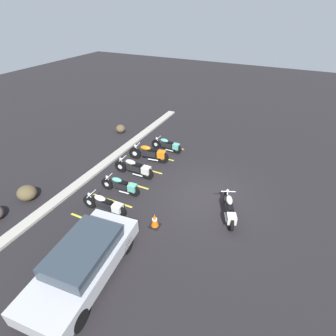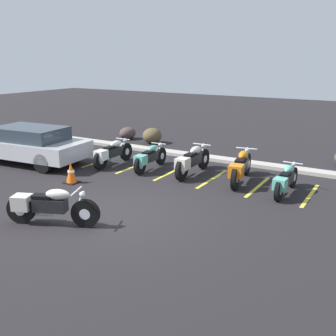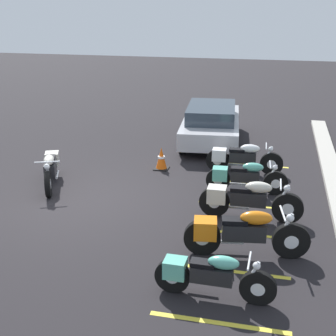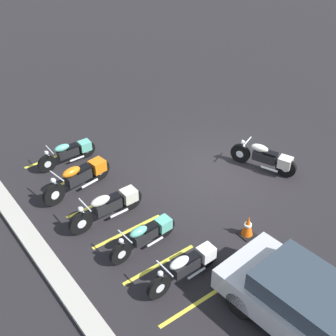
# 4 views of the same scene
# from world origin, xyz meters

# --- Properties ---
(ground) EXTENTS (60.00, 60.00, 0.00)m
(ground) POSITION_xyz_m (0.00, 0.00, 0.00)
(ground) COLOR black
(motorcycle_cream_featured) EXTENTS (2.03, 1.01, 0.84)m
(motorcycle_cream_featured) POSITION_xyz_m (-0.80, -1.18, 0.45)
(motorcycle_cream_featured) COLOR black
(motorcycle_cream_featured) RESTS_ON ground
(parked_bike_0) EXTENTS (0.59, 2.10, 0.83)m
(parked_bike_0) POSITION_xyz_m (-2.76, 3.52, 0.44)
(parked_bike_0) COLOR black
(parked_bike_0) RESTS_ON ground
(parked_bike_1) EXTENTS (0.56, 2.00, 0.79)m
(parked_bike_1) POSITION_xyz_m (-1.33, 3.70, 0.42)
(parked_bike_1) COLOR black
(parked_bike_1) RESTS_ON ground
(parked_bike_2) EXTENTS (0.63, 2.23, 0.88)m
(parked_bike_2) POSITION_xyz_m (0.15, 3.87, 0.47)
(parked_bike_2) COLOR black
(parked_bike_2) RESTS_ON ground
(parked_bike_3) EXTENTS (0.75, 2.31, 0.91)m
(parked_bike_3) POSITION_xyz_m (1.76, 3.90, 0.48)
(parked_bike_3) COLOR black
(parked_bike_3) RESTS_ON ground
(parked_bike_4) EXTENTS (0.55, 1.95, 0.77)m
(parked_bike_4) POSITION_xyz_m (3.18, 3.53, 0.41)
(parked_bike_4) COLOR black
(parked_bike_4) RESTS_ON ground
(car_silver) EXTENTS (4.45, 2.19, 1.29)m
(car_silver) POSITION_xyz_m (-5.47, 2.30, 0.68)
(car_silver) COLOR black
(car_silver) RESTS_ON ground
(concrete_curb) EXTENTS (18.00, 0.50, 0.12)m
(concrete_curb) POSITION_xyz_m (0.00, 5.99, 0.06)
(concrete_curb) COLOR #A8A399
(concrete_curb) RESTS_ON ground
(traffic_cone) EXTENTS (0.40, 0.40, 0.63)m
(traffic_cone) POSITION_xyz_m (-2.55, 1.33, 0.30)
(traffic_cone) COLOR black
(traffic_cone) RESTS_ON ground
(stall_line_0) EXTENTS (0.10, 2.10, 0.00)m
(stall_line_0) POSITION_xyz_m (-3.47, 3.80, 0.00)
(stall_line_0) COLOR gold
(stall_line_0) RESTS_ON ground
(stall_line_1) EXTENTS (0.10, 2.10, 0.00)m
(stall_line_1) POSITION_xyz_m (-2.01, 3.80, 0.00)
(stall_line_1) COLOR gold
(stall_line_1) RESTS_ON ground
(stall_line_2) EXTENTS (0.10, 2.10, 0.00)m
(stall_line_2) POSITION_xyz_m (-0.56, 3.80, 0.00)
(stall_line_2) COLOR gold
(stall_line_2) RESTS_ON ground
(stall_line_3) EXTENTS (0.10, 2.10, 0.00)m
(stall_line_3) POSITION_xyz_m (0.89, 3.80, 0.00)
(stall_line_3) COLOR gold
(stall_line_3) RESTS_ON ground
(stall_line_4) EXTENTS (0.10, 2.10, 0.00)m
(stall_line_4) POSITION_xyz_m (2.35, 3.80, 0.00)
(stall_line_4) COLOR gold
(stall_line_4) RESTS_ON ground
(stall_line_5) EXTENTS (0.10, 2.10, 0.00)m
(stall_line_5) POSITION_xyz_m (3.80, 3.80, 0.00)
(stall_line_5) COLOR gold
(stall_line_5) RESTS_ON ground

